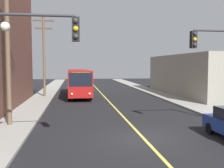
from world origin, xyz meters
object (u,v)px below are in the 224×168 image
(city_bus, at_px, (78,81))
(utility_pole_mid, at_px, (44,52))
(traffic_signal_right_corner, at_px, (224,57))
(traffic_signal_left_corner, at_px, (28,53))
(utility_pole_near, at_px, (7,35))

(city_bus, relative_size, utility_pole_mid, 1.30)
(traffic_signal_right_corner, bearing_deg, traffic_signal_left_corner, -161.66)
(city_bus, bearing_deg, utility_pole_mid, -166.96)
(traffic_signal_right_corner, bearing_deg, utility_pole_near, 171.85)
(city_bus, xyz_separation_m, utility_pole_mid, (-3.97, -0.92, 3.51))
(utility_pole_mid, distance_m, traffic_signal_left_corner, 20.50)
(city_bus, height_order, utility_pole_near, utility_pole_near)
(city_bus, relative_size, traffic_signal_left_corner, 2.03)
(traffic_signal_left_corner, bearing_deg, traffic_signal_right_corner, 18.34)
(utility_pole_near, bearing_deg, city_bus, 74.46)
(city_bus, bearing_deg, traffic_signal_left_corner, -96.24)
(traffic_signal_left_corner, bearing_deg, utility_pole_near, 110.98)
(traffic_signal_left_corner, bearing_deg, utility_pole_mid, 94.58)
(utility_pole_near, xyz_separation_m, traffic_signal_right_corner, (12.91, -1.85, -1.29))
(utility_pole_near, height_order, traffic_signal_right_corner, utility_pole_near)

